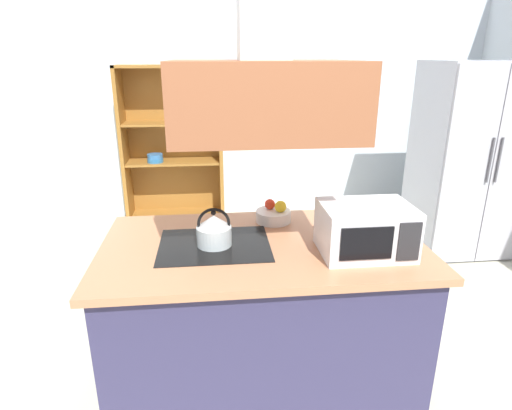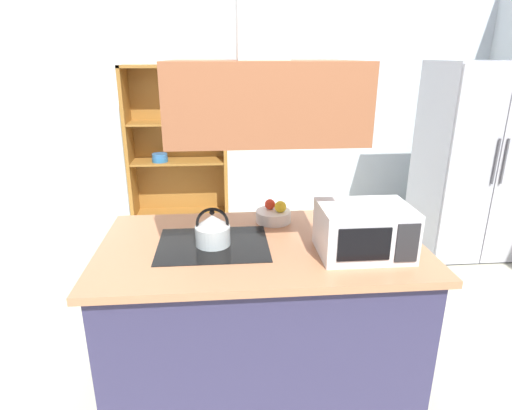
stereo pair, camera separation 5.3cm
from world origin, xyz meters
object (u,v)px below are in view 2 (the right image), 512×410
Objects in this scene: dish_cabinet at (178,155)px; kettle at (213,230)px; fruit_bowl at (274,214)px; cutting_board at (360,222)px; refrigerator at (473,161)px; microwave at (364,230)px.

dish_cabinet is 2.85m from kettle.
fruit_bowl is at bearing -71.93° from dish_cabinet.
refrigerator is at bearing 42.30° from cutting_board.
cutting_board is 0.53m from fruit_bowl.
kettle is 0.62× the size of cutting_board.
microwave is (0.78, -0.17, 0.04)m from kettle.
microwave reaches higher than fruit_bowl.
dish_cabinet is at bearing 108.07° from fruit_bowl.
kettle is at bearing -81.10° from dish_cabinet.
fruit_bowl is (-0.41, 0.49, -0.08)m from microwave.
microwave is at bearing -12.45° from kettle.
cutting_board is (1.34, -2.57, 0.13)m from dish_cabinet.
dish_cabinet is 8.39× the size of kettle.
refrigerator reaches higher than dish_cabinet.
refrigerator is at bearing 34.09° from kettle.
kettle reaches higher than fruit_bowl.
refrigerator reaches higher than microwave.
refrigerator is 8.65× the size of kettle.
dish_cabinet reaches higher than kettle.
microwave is 0.64m from fruit_bowl.
fruit_bowl is at bearing -147.17° from refrigerator.
kettle is 0.98× the size of fruit_bowl.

